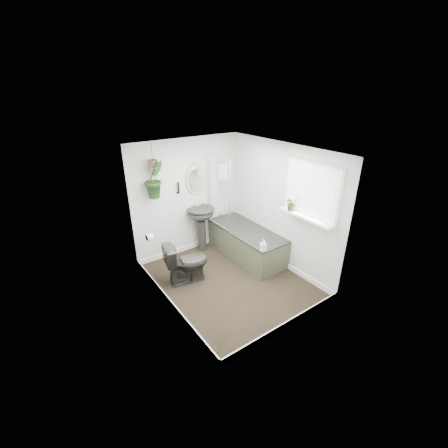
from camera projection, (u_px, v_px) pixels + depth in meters
floor at (229, 281)px, 5.34m from camera, size 2.30×2.80×0.02m
ceiling at (230, 149)px, 4.36m from camera, size 2.30×2.80×0.02m
wall_back at (187, 197)px, 5.89m from camera, size 2.30×0.02×2.30m
wall_front at (295, 259)px, 3.80m from camera, size 2.30×0.02×2.30m
wall_left at (163, 241)px, 4.24m from camera, size 0.02×2.80×2.30m
wall_right at (281, 206)px, 5.45m from camera, size 0.02×2.80×2.30m
skirting at (229, 278)px, 5.31m from camera, size 2.30×2.80×0.10m
bathtub at (247, 243)px, 6.00m from camera, size 0.72×1.72×0.58m
bath_screen at (219, 192)px, 5.77m from camera, size 0.04×0.72×1.40m
shower_box at (222, 172)px, 6.09m from camera, size 0.20×0.10×0.35m
oval_mirror at (196, 179)px, 5.82m from camera, size 0.46×0.03×0.62m
wall_sconce at (178, 188)px, 5.64m from camera, size 0.04×0.04×0.22m
toilet_roll_holder at (150, 237)px, 4.90m from camera, size 0.11×0.11×0.11m
window_recess at (312, 191)px, 4.69m from camera, size 0.08×1.00×0.90m
window_sill at (306, 217)px, 4.83m from camera, size 0.18×1.00×0.04m
window_blinds at (310, 192)px, 4.66m from camera, size 0.01×0.86×0.76m
toilet at (187, 262)px, 5.18m from camera, size 0.80×0.56×0.75m
pedestal_sink at (202, 229)px, 6.16m from camera, size 0.60×0.53×0.93m
sill_plant at (292, 203)px, 4.97m from camera, size 0.22×0.19×0.25m
hanging_plant at (155, 179)px, 5.18m from camera, size 0.40×0.34×0.67m
soap_bottle at (263, 245)px, 5.10m from camera, size 0.11×0.12×0.20m
hanging_pot at (153, 164)px, 5.07m from camera, size 0.16×0.16×0.12m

